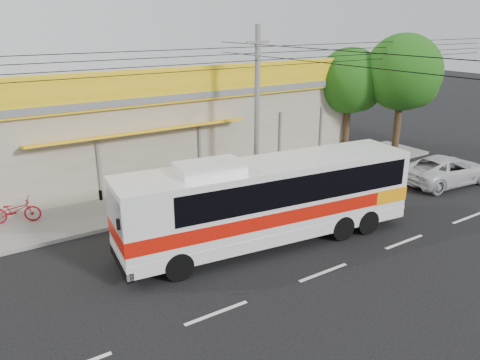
% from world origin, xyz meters
% --- Properties ---
extents(ground, '(120.00, 120.00, 0.00)m').
position_xyz_m(ground, '(0.00, 0.00, 0.00)').
color(ground, black).
rests_on(ground, ground).
extents(sidewalk, '(30.00, 3.20, 0.15)m').
position_xyz_m(sidewalk, '(0.00, 6.00, 0.07)').
color(sidewalk, gray).
rests_on(sidewalk, ground).
extents(lane_markings, '(50.00, 0.12, 0.01)m').
position_xyz_m(lane_markings, '(0.00, -2.50, 0.00)').
color(lane_markings, silver).
rests_on(lane_markings, ground).
extents(storefront_building, '(22.60, 9.20, 5.70)m').
position_xyz_m(storefront_building, '(-0.01, 11.54, 2.30)').
color(storefront_building, gray).
rests_on(storefront_building, ground).
extents(coach_bus, '(11.10, 3.58, 3.36)m').
position_xyz_m(coach_bus, '(-0.01, 0.23, 1.80)').
color(coach_bus, silver).
rests_on(coach_bus, ground).
extents(motorbike_red, '(2.01, 1.26, 1.00)m').
position_xyz_m(motorbike_red, '(-7.64, 6.85, 0.65)').
color(motorbike_red, maroon).
rests_on(motorbike_red, sidewalk).
extents(white_car, '(5.20, 2.78, 1.39)m').
position_xyz_m(white_car, '(11.06, 0.66, 0.69)').
color(white_car, silver).
rests_on(white_car, ground).
extents(utility_pole, '(34.00, 14.00, 7.56)m').
position_xyz_m(utility_pole, '(2.62, 5.00, 6.24)').
color(utility_pole, slate).
rests_on(utility_pole, ground).
extents(tree_near, '(3.78, 3.78, 6.27)m').
position_xyz_m(tree_near, '(11.00, 7.29, 4.24)').
color(tree_near, '#352515').
rests_on(tree_near, ground).
extents(tree_far, '(4.27, 4.27, 7.07)m').
position_xyz_m(tree_far, '(12.84, 5.07, 4.79)').
color(tree_far, '#352515').
rests_on(tree_far, ground).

